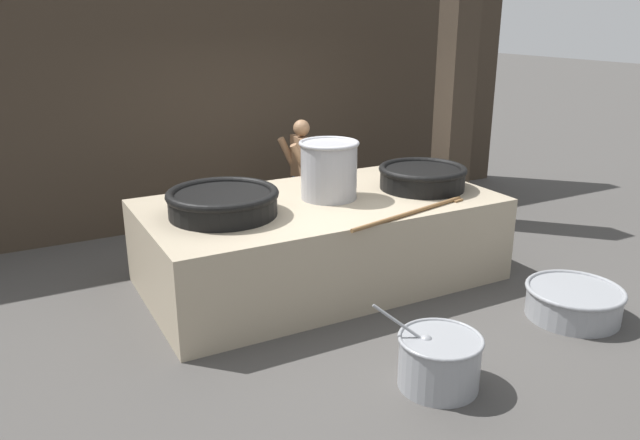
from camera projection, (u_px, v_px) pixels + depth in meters
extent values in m
plane|color=#474442|center=(320.00, 279.00, 6.76)|extent=(60.00, 60.00, 0.00)
cube|color=#382D23|center=(230.00, 99.00, 8.39)|extent=(9.26, 0.24, 3.28)
cube|color=#382D23|center=(454.00, 101.00, 8.19)|extent=(0.37, 0.37, 3.28)
cube|color=tan|center=(320.00, 240.00, 6.62)|extent=(3.64, 1.94, 0.90)
cylinder|color=black|center=(223.00, 205.00, 5.95)|extent=(1.03, 1.03, 0.21)
torus|color=black|center=(222.00, 194.00, 5.91)|extent=(1.08, 1.08, 0.08)
cylinder|color=black|center=(422.00, 179.00, 6.86)|extent=(0.93, 0.93, 0.22)
torus|color=black|center=(423.00, 169.00, 6.82)|extent=(0.96, 0.96, 0.07)
cylinder|color=#9E9EA3|center=(329.00, 171.00, 6.45)|extent=(0.58, 0.58, 0.58)
torus|color=#9E9EA3|center=(329.00, 143.00, 6.36)|extent=(0.62, 0.62, 0.04)
cylinder|color=brown|center=(410.00, 213.00, 5.98)|extent=(1.52, 0.39, 0.04)
cube|color=brown|center=(456.00, 200.00, 6.43)|extent=(0.14, 0.12, 0.02)
cylinder|color=#8C6647|center=(305.00, 208.00, 7.98)|extent=(0.11, 0.11, 0.73)
cylinder|color=#8C6647|center=(300.00, 205.00, 8.12)|extent=(0.11, 0.11, 0.73)
cube|color=#334C72|center=(302.00, 196.00, 8.00)|extent=(0.19, 0.24, 0.48)
cube|color=#8C6647|center=(302.00, 158.00, 7.85)|extent=(0.18, 0.46, 0.54)
cylinder|color=#8C6647|center=(302.00, 163.00, 7.62)|extent=(0.30, 0.11, 0.50)
cylinder|color=#8C6647|center=(289.00, 156.00, 8.01)|extent=(0.30, 0.11, 0.50)
sphere|color=#8C6647|center=(301.00, 128.00, 7.72)|extent=(0.21, 0.21, 0.21)
cylinder|color=gray|center=(439.00, 362.00, 4.77)|extent=(0.62, 0.62, 0.41)
torus|color=gray|center=(441.00, 339.00, 4.71)|extent=(0.65, 0.65, 0.03)
cylinder|color=tan|center=(440.00, 352.00, 4.74)|extent=(0.55, 0.55, 0.10)
sphere|color=gray|center=(426.00, 342.00, 4.73)|extent=(0.11, 0.11, 0.11)
cylinder|color=gray|center=(400.00, 324.00, 4.70)|extent=(0.36, 0.26, 0.31)
cylinder|color=gray|center=(573.00, 303.00, 5.88)|extent=(0.86, 0.86, 0.28)
torus|color=gray|center=(575.00, 290.00, 5.83)|extent=(0.90, 0.90, 0.04)
cylinder|color=#6B9347|center=(574.00, 297.00, 5.86)|extent=(0.76, 0.76, 0.07)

